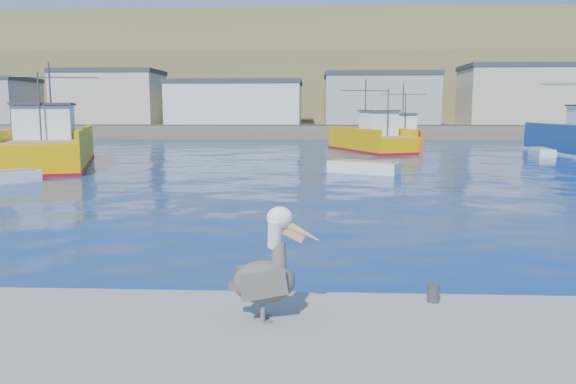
# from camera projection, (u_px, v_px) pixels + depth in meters

# --- Properties ---
(ground) EXTENTS (260.00, 260.00, 0.00)m
(ground) POSITION_uv_depth(u_px,v_px,m) (268.00, 270.00, 12.76)
(ground) COLOR navy
(ground) RESTS_ON ground
(dock_bollards) EXTENTS (36.20, 0.20, 0.30)m
(dock_bollards) POSITION_uv_depth(u_px,v_px,m) (287.00, 291.00, 9.28)
(dock_bollards) COLOR #4C4C4C
(dock_bollards) RESTS_ON dock
(far_shore) EXTENTS (200.00, 81.00, 24.00)m
(far_shore) POSITION_uv_depth(u_px,v_px,m) (310.00, 84.00, 119.38)
(far_shore) COLOR brown
(far_shore) RESTS_ON ground
(trawler_yellow_a) EXTENTS (8.84, 14.60, 6.84)m
(trawler_yellow_a) POSITION_uv_depth(u_px,v_px,m) (50.00, 148.00, 36.31)
(trawler_yellow_a) COLOR #D79D00
(trawler_yellow_a) RESTS_ON ground
(trawler_yellow_b) EXTENTS (7.25, 11.06, 6.41)m
(trawler_yellow_b) POSITION_uv_depth(u_px,v_px,m) (371.00, 140.00, 49.61)
(trawler_yellow_b) COLOR #D79D00
(trawler_yellow_b) RESTS_ON ground
(boat_orange) EXTENTS (4.28, 8.41, 6.06)m
(boat_orange) POSITION_uv_depth(u_px,v_px,m) (403.00, 138.00, 52.08)
(boat_orange) COLOR #C0580E
(boat_orange) RESTS_ON ground
(skiff_left) EXTENTS (3.35, 3.34, 0.76)m
(skiff_left) POSITION_uv_depth(u_px,v_px,m) (2.00, 178.00, 27.91)
(skiff_left) COLOR silver
(skiff_left) RESTS_ON ground
(skiff_mid) EXTENTS (4.26, 2.96, 0.88)m
(skiff_mid) POSITION_uv_depth(u_px,v_px,m) (364.00, 168.00, 32.36)
(skiff_mid) COLOR silver
(skiff_mid) RESTS_ON ground
(skiff_far) EXTENTS (1.58, 3.57, 0.75)m
(skiff_far) POSITION_uv_depth(u_px,v_px,m) (542.00, 153.00, 44.45)
(skiff_far) COLOR silver
(skiff_far) RESTS_ON ground
(pelican) EXTENTS (1.39, 0.71, 1.72)m
(pelican) POSITION_uv_depth(u_px,v_px,m) (267.00, 272.00, 8.30)
(pelican) COLOR #595451
(pelican) RESTS_ON dock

